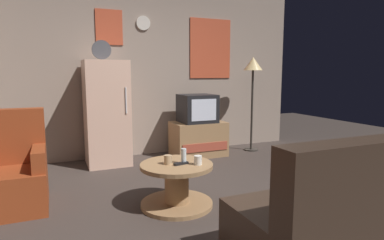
# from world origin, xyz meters

# --- Properties ---
(ground_plane) EXTENTS (12.00, 12.00, 0.00)m
(ground_plane) POSITION_xyz_m (0.00, 0.00, 0.00)
(ground_plane) COLOR #3D332D
(wall_with_art) EXTENTS (5.20, 0.12, 2.70)m
(wall_with_art) POSITION_xyz_m (0.01, 2.45, 1.36)
(wall_with_art) COLOR gray
(wall_with_art) RESTS_ON ground_plane
(fridge) EXTENTS (0.60, 0.62, 1.77)m
(fridge) POSITION_xyz_m (-0.78, 2.04, 0.75)
(fridge) COLOR beige
(fridge) RESTS_ON ground_plane
(tv_stand) EXTENTS (0.84, 0.53, 0.55)m
(tv_stand) POSITION_xyz_m (0.64, 1.95, 0.27)
(tv_stand) COLOR #9E754C
(tv_stand) RESTS_ON ground_plane
(crt_tv) EXTENTS (0.54, 0.51, 0.44)m
(crt_tv) POSITION_xyz_m (0.61, 1.95, 0.77)
(crt_tv) COLOR black
(crt_tv) RESTS_ON tv_stand
(standing_lamp) EXTENTS (0.32, 0.32, 1.59)m
(standing_lamp) POSITION_xyz_m (1.63, 1.94, 1.36)
(standing_lamp) COLOR #332D28
(standing_lamp) RESTS_ON ground_plane
(coffee_table) EXTENTS (0.72, 0.72, 0.44)m
(coffee_table) POSITION_xyz_m (-0.40, 0.19, 0.22)
(coffee_table) COLOR #9E754C
(coffee_table) RESTS_ON ground_plane
(wine_glass) EXTENTS (0.05, 0.05, 0.15)m
(wine_glass) POSITION_xyz_m (-0.34, 0.17, 0.51)
(wine_glass) COLOR silver
(wine_glass) RESTS_ON coffee_table
(mug_ceramic_white) EXTENTS (0.08, 0.08, 0.09)m
(mug_ceramic_white) POSITION_xyz_m (-0.23, 0.07, 0.48)
(mug_ceramic_white) COLOR silver
(mug_ceramic_white) RESTS_ON coffee_table
(mug_ceramic_tan) EXTENTS (0.08, 0.08, 0.09)m
(mug_ceramic_tan) POSITION_xyz_m (-0.49, 0.20, 0.48)
(mug_ceramic_tan) COLOR tan
(mug_ceramic_tan) RESTS_ON coffee_table
(remote_control) EXTENTS (0.16, 0.07, 0.02)m
(remote_control) POSITION_xyz_m (-0.37, 0.14, 0.45)
(remote_control) COLOR black
(remote_control) RESTS_ON coffee_table
(armchair) EXTENTS (0.68, 0.68, 0.96)m
(armchair) POSITION_xyz_m (-1.92, 0.79, 0.34)
(armchair) COLOR maroon
(armchair) RESTS_ON ground_plane
(couch) EXTENTS (1.70, 0.80, 0.92)m
(couch) POSITION_xyz_m (0.45, -1.17, 0.31)
(couch) COLOR #38281E
(couch) RESTS_ON ground_plane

